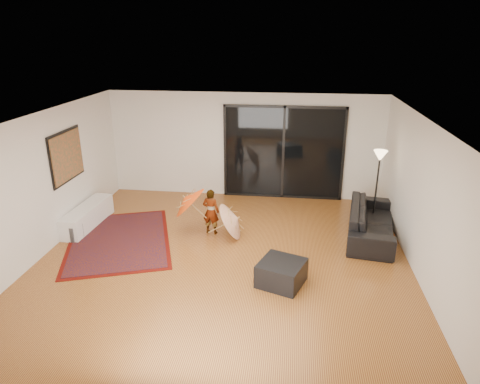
% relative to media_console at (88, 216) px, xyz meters
% --- Properties ---
extents(floor, '(7.00, 7.00, 0.00)m').
position_rel_media_console_xyz_m(floor, '(3.25, -1.12, -0.23)').
color(floor, '#AE742F').
rests_on(floor, ground).
extents(ceiling, '(7.00, 7.00, 0.00)m').
position_rel_media_console_xyz_m(ceiling, '(3.25, -1.12, 2.47)').
color(ceiling, white).
rests_on(ceiling, wall_back).
extents(wall_back, '(7.00, 0.00, 7.00)m').
position_rel_media_console_xyz_m(wall_back, '(3.25, 2.38, 1.12)').
color(wall_back, silver).
rests_on(wall_back, floor).
extents(wall_front, '(7.00, 0.00, 7.00)m').
position_rel_media_console_xyz_m(wall_front, '(3.25, -4.62, 1.12)').
color(wall_front, silver).
rests_on(wall_front, floor).
extents(wall_left, '(0.00, 7.00, 7.00)m').
position_rel_media_console_xyz_m(wall_left, '(-0.25, -1.12, 1.12)').
color(wall_left, silver).
rests_on(wall_left, floor).
extents(wall_right, '(0.00, 7.00, 7.00)m').
position_rel_media_console_xyz_m(wall_right, '(6.75, -1.12, 1.12)').
color(wall_right, silver).
rests_on(wall_right, floor).
extents(sliding_door, '(3.06, 0.07, 2.40)m').
position_rel_media_console_xyz_m(sliding_door, '(4.25, 2.34, 0.97)').
color(sliding_door, black).
rests_on(sliding_door, wall_back).
extents(painting, '(0.04, 1.28, 1.08)m').
position_rel_media_console_xyz_m(painting, '(-0.21, -0.12, 1.42)').
color(painting, black).
rests_on(painting, wall_left).
extents(media_console, '(0.50, 1.70, 0.47)m').
position_rel_media_console_xyz_m(media_console, '(0.00, 0.00, 0.00)').
color(media_console, white).
rests_on(media_console, floor).
extents(speaker, '(0.37, 0.37, 0.33)m').
position_rel_media_console_xyz_m(speaker, '(0.00, -0.69, -0.07)').
color(speaker, '#424244').
rests_on(speaker, floor).
extents(persian_rug, '(2.85, 3.34, 0.02)m').
position_rel_media_console_xyz_m(persian_rug, '(0.96, -0.62, -0.22)').
color(persian_rug, '#550C07').
rests_on(persian_rug, floor).
extents(sofa, '(1.24, 2.40, 0.67)m').
position_rel_media_console_xyz_m(sofa, '(6.20, 0.28, 0.10)').
color(sofa, black).
rests_on(sofa, floor).
extents(ottoman, '(0.92, 0.92, 0.41)m').
position_rel_media_console_xyz_m(ottoman, '(4.38, -1.82, -0.03)').
color(ottoman, black).
rests_on(ottoman, floor).
extents(floor_lamp, '(0.29, 0.29, 1.72)m').
position_rel_media_console_xyz_m(floor_lamp, '(6.35, 0.90, 1.12)').
color(floor_lamp, black).
rests_on(floor_lamp, floor).
extents(child, '(0.40, 0.30, 1.00)m').
position_rel_media_console_xyz_m(child, '(2.80, -0.00, 0.27)').
color(child, '#999999').
rests_on(child, floor).
extents(parasol_orange, '(0.71, 0.83, 0.87)m').
position_rel_media_console_xyz_m(parasol_orange, '(2.25, -0.05, 0.50)').
color(parasol_orange, '#E0440B').
rests_on(parasol_orange, child).
extents(parasol_white, '(0.58, 0.82, 0.92)m').
position_rel_media_console_xyz_m(parasol_white, '(3.40, -0.15, 0.27)').
color(parasol_white, silver).
rests_on(parasol_white, floor).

